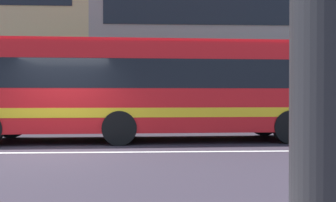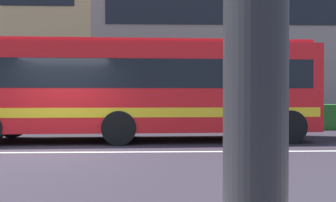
% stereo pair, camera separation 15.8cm
% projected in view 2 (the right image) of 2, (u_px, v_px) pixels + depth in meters
% --- Properties ---
extents(ground_plane, '(160.00, 160.00, 0.00)m').
position_uv_depth(ground_plane, '(52.00, 153.00, 9.87)').
color(ground_plane, '#2E2730').
extents(lane_centre_line, '(60.00, 0.16, 0.01)m').
position_uv_depth(lane_centre_line, '(52.00, 152.00, 9.87)').
color(lane_centre_line, silver).
rests_on(lane_centre_line, ground_plane).
extents(hedge_row_far, '(19.99, 1.10, 1.07)m').
position_uv_depth(hedge_row_far, '(184.00, 117.00, 16.59)').
color(hedge_row_far, '#2C7428').
rests_on(hedge_row_far, ground_plane).
extents(apartment_block_right, '(18.94, 8.68, 10.83)m').
position_uv_depth(apartment_block_right, '(250.00, 34.00, 25.15)').
color(apartment_block_right, gray).
rests_on(apartment_block_right, ground_plane).
extents(transit_bus, '(10.90, 3.03, 3.13)m').
position_uv_depth(transit_bus, '(142.00, 87.00, 12.54)').
color(transit_bus, red).
rests_on(transit_bus, ground_plane).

